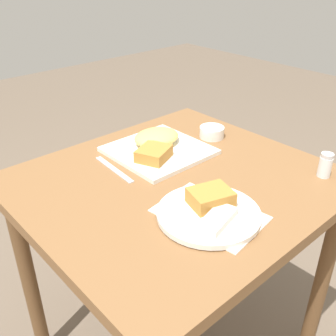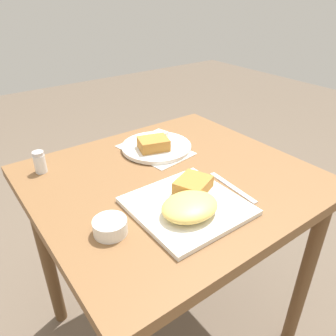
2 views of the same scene
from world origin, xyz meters
name	(u,v)px [view 2 (image 2 of 2)]	position (x,y,z in m)	size (l,w,h in m)	color
ground_plane	(171,327)	(0.00, 0.00, 0.00)	(8.00, 8.00, 0.00)	brown
dining_table	(172,203)	(0.00, 0.00, 0.66)	(0.85, 0.78, 0.77)	brown
menu_card	(155,150)	(0.06, 0.18, 0.77)	(0.21, 0.28, 0.00)	silver
plate_square_near	(189,203)	(-0.07, -0.17, 0.79)	(0.29, 0.29, 0.06)	white
plate_oval_far	(156,145)	(0.06, 0.19, 0.79)	(0.26, 0.26, 0.05)	white
sauce_ramekin	(110,226)	(-0.29, -0.13, 0.79)	(0.08, 0.08, 0.04)	white
salt_shaker	(40,163)	(-0.33, 0.27, 0.80)	(0.04, 0.04, 0.07)	white
butter_knife	(232,187)	(0.10, -0.16, 0.77)	(0.03, 0.19, 0.00)	silver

